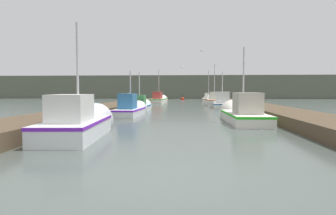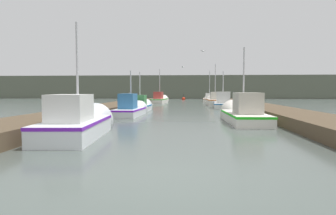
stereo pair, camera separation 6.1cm
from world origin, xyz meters
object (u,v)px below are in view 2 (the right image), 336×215
object	(u,v)px
mooring_piling_0	(237,104)
mooring_piling_3	(238,103)
fishing_boat_1	(242,113)
fishing_boat_3	(140,106)
mooring_piling_1	(130,101)
fishing_boat_7	(209,99)
fishing_boat_2	(132,109)
fishing_boat_6	(160,99)
mooring_piling_2	(156,98)
channel_buoy	(184,99)
seagull_lead	(183,67)
fishing_boat_5	(215,101)
fishing_boat_0	(79,123)
fishing_boat_4	(223,103)
seagull_1	(203,51)

from	to	relation	value
mooring_piling_0	mooring_piling_3	world-z (taller)	mooring_piling_3
fishing_boat_1	fishing_boat_3	xyz separation A→B (m)	(-6.68, 7.68, -0.04)
mooring_piling_1	fishing_boat_7	bearing A→B (deg)	67.53
fishing_boat_2	fishing_boat_7	bearing A→B (deg)	76.82
fishing_boat_3	fishing_boat_6	size ratio (longest dim) A/B	0.71
fishing_boat_1	mooring_piling_2	bearing A→B (deg)	104.43
mooring_piling_0	fishing_boat_7	bearing A→B (deg)	93.24
fishing_boat_3	mooring_piling_0	bearing A→B (deg)	11.37
fishing_boat_3	channel_buoy	distance (m)	28.39
fishing_boat_3	mooring_piling_2	size ratio (longest dim) A/B	3.72
fishing_boat_3	mooring_piling_3	size ratio (longest dim) A/B	4.05
fishing_boat_1	fishing_boat_2	xyz separation A→B (m)	(-6.55, 3.43, -0.02)
channel_buoy	seagull_lead	bearing A→B (deg)	-88.96
fishing_boat_1	mooring_piling_3	bearing A→B (deg)	80.88
mooring_piling_2	fishing_boat_5	bearing A→B (deg)	-48.58
fishing_boat_3	seagull_lead	world-z (taller)	seagull_lead
fishing_boat_5	seagull_lead	bearing A→B (deg)	-179.41
fishing_boat_0	mooring_piling_2	size ratio (longest dim) A/B	4.19
mooring_piling_1	seagull_lead	world-z (taller)	seagull_lead
fishing_boat_4	mooring_piling_0	world-z (taller)	fishing_boat_4
fishing_boat_1	channel_buoy	xyz separation A→B (m)	(-3.91, 35.93, -0.26)
fishing_boat_0	fishing_boat_3	size ratio (longest dim) A/B	1.13
fishing_boat_4	mooring_piling_2	distance (m)	15.18
fishing_boat_4	mooring_piling_3	bearing A→B (deg)	-69.99
fishing_boat_0	seagull_1	world-z (taller)	seagull_1
fishing_boat_3	mooring_piling_0	size ratio (longest dim) A/B	4.64
seagull_1	fishing_boat_4	bearing A→B (deg)	116.24
fishing_boat_3	channel_buoy	xyz separation A→B (m)	(2.76, 28.25, -0.22)
seagull_lead	fishing_boat_7	bearing A→B (deg)	175.09
mooring_piling_2	seagull_1	bearing A→B (deg)	-62.71
mooring_piling_1	seagull_lead	distance (m)	9.99
fishing_boat_2	fishing_boat_3	distance (m)	4.25
mooring_piling_1	fishing_boat_4	bearing A→B (deg)	25.85
fishing_boat_2	fishing_boat_5	xyz separation A→B (m)	(6.56, 14.29, 0.05)
fishing_boat_6	channel_buoy	world-z (taller)	fishing_boat_6
channel_buoy	fishing_boat_7	bearing A→B (deg)	-61.69
fishing_boat_2	channel_buoy	world-z (taller)	fishing_boat_2
fishing_boat_4	fishing_boat_1	bearing A→B (deg)	-86.90
fishing_boat_0	mooring_piling_1	distance (m)	14.89
fishing_boat_4	channel_buoy	size ratio (longest dim) A/B	5.30
fishing_boat_0	mooring_piling_2	bearing A→B (deg)	86.93
fishing_boat_4	fishing_boat_7	world-z (taller)	fishing_boat_7
fishing_boat_4	fishing_boat_3	bearing A→B (deg)	-136.63
fishing_boat_6	fishing_boat_7	world-z (taller)	fishing_boat_7
fishing_boat_4	channel_buoy	distance (m)	23.03
fishing_boat_5	mooring_piling_3	xyz separation A→B (m)	(1.32, -7.75, 0.11)
fishing_boat_5	fishing_boat_6	bearing A→B (deg)	138.64
fishing_boat_5	seagull_1	size ratio (longest dim) A/B	9.60
fishing_boat_5	fishing_boat_1	bearing A→B (deg)	-91.04
fishing_boat_5	mooring_piling_3	size ratio (longest dim) A/B	4.47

